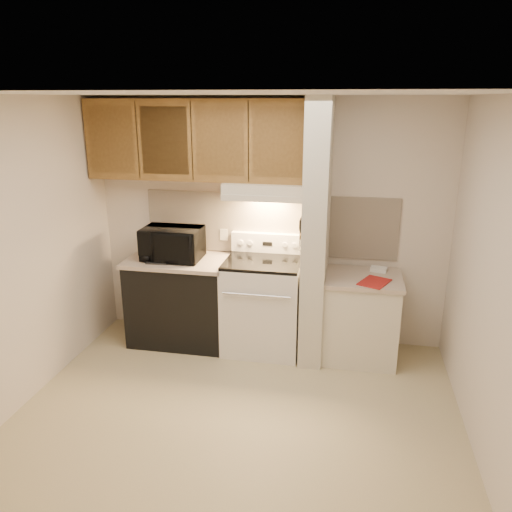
# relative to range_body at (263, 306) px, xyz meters

# --- Properties ---
(floor) EXTENTS (3.60, 3.60, 0.00)m
(floor) POSITION_rel_range_body_xyz_m (0.00, -1.16, -0.46)
(floor) COLOR tan
(floor) RESTS_ON ground
(ceiling) EXTENTS (3.60, 3.60, 0.00)m
(ceiling) POSITION_rel_range_body_xyz_m (0.00, -1.16, 2.04)
(ceiling) COLOR white
(ceiling) RESTS_ON wall_back
(wall_back) EXTENTS (3.60, 2.50, 0.02)m
(wall_back) POSITION_rel_range_body_xyz_m (0.00, 0.34, 0.79)
(wall_back) COLOR beige
(wall_back) RESTS_ON floor
(wall_left) EXTENTS (0.02, 3.00, 2.50)m
(wall_left) POSITION_rel_range_body_xyz_m (-1.80, -1.16, 0.79)
(wall_left) COLOR beige
(wall_left) RESTS_ON floor
(wall_right) EXTENTS (0.02, 3.00, 2.50)m
(wall_right) POSITION_rel_range_body_xyz_m (1.80, -1.16, 0.79)
(wall_right) COLOR beige
(wall_right) RESTS_ON floor
(backsplash) EXTENTS (2.60, 0.02, 0.63)m
(backsplash) POSITION_rel_range_body_xyz_m (0.00, 0.33, 0.78)
(backsplash) COLOR #FFE9CD
(backsplash) RESTS_ON wall_back
(range_body) EXTENTS (0.76, 0.65, 0.92)m
(range_body) POSITION_rel_range_body_xyz_m (0.00, 0.00, 0.00)
(range_body) COLOR silver
(range_body) RESTS_ON floor
(oven_window) EXTENTS (0.50, 0.01, 0.30)m
(oven_window) POSITION_rel_range_body_xyz_m (0.00, -0.32, 0.04)
(oven_window) COLOR black
(oven_window) RESTS_ON range_body
(oven_handle) EXTENTS (0.65, 0.02, 0.02)m
(oven_handle) POSITION_rel_range_body_xyz_m (0.00, -0.35, 0.26)
(oven_handle) COLOR silver
(oven_handle) RESTS_ON range_body
(cooktop) EXTENTS (0.74, 0.64, 0.03)m
(cooktop) POSITION_rel_range_body_xyz_m (0.00, 0.00, 0.48)
(cooktop) COLOR black
(cooktop) RESTS_ON range_body
(range_backguard) EXTENTS (0.76, 0.08, 0.20)m
(range_backguard) POSITION_rel_range_body_xyz_m (0.00, 0.28, 0.59)
(range_backguard) COLOR silver
(range_backguard) RESTS_ON range_body
(range_display) EXTENTS (0.10, 0.01, 0.04)m
(range_display) POSITION_rel_range_body_xyz_m (0.00, 0.24, 0.59)
(range_display) COLOR black
(range_display) RESTS_ON range_backguard
(range_knob_left_outer) EXTENTS (0.05, 0.02, 0.05)m
(range_knob_left_outer) POSITION_rel_range_body_xyz_m (-0.28, 0.24, 0.59)
(range_knob_left_outer) COLOR silver
(range_knob_left_outer) RESTS_ON range_backguard
(range_knob_left_inner) EXTENTS (0.05, 0.02, 0.05)m
(range_knob_left_inner) POSITION_rel_range_body_xyz_m (-0.18, 0.24, 0.59)
(range_knob_left_inner) COLOR silver
(range_knob_left_inner) RESTS_ON range_backguard
(range_knob_right_inner) EXTENTS (0.05, 0.02, 0.05)m
(range_knob_right_inner) POSITION_rel_range_body_xyz_m (0.18, 0.24, 0.59)
(range_knob_right_inner) COLOR silver
(range_knob_right_inner) RESTS_ON range_backguard
(range_knob_right_outer) EXTENTS (0.05, 0.02, 0.05)m
(range_knob_right_outer) POSITION_rel_range_body_xyz_m (0.28, 0.24, 0.59)
(range_knob_right_outer) COLOR silver
(range_knob_right_outer) RESTS_ON range_backguard
(dishwasher_front) EXTENTS (1.00, 0.63, 0.87)m
(dishwasher_front) POSITION_rel_range_body_xyz_m (-0.88, 0.01, -0.03)
(dishwasher_front) COLOR black
(dishwasher_front) RESTS_ON floor
(left_countertop) EXTENTS (1.04, 0.67, 0.04)m
(left_countertop) POSITION_rel_range_body_xyz_m (-0.88, 0.01, 0.43)
(left_countertop) COLOR #B9A592
(left_countertop) RESTS_ON dishwasher_front
(spoon_rest) EXTENTS (0.22, 0.08, 0.01)m
(spoon_rest) POSITION_rel_range_body_xyz_m (-1.04, -0.19, 0.46)
(spoon_rest) COLOR black
(spoon_rest) RESTS_ON left_countertop
(teal_jar) EXTENTS (0.11, 0.11, 0.09)m
(teal_jar) POSITION_rel_range_body_xyz_m (-1.23, 0.23, 0.50)
(teal_jar) COLOR #276A6E
(teal_jar) RESTS_ON left_countertop
(outlet) EXTENTS (0.08, 0.01, 0.12)m
(outlet) POSITION_rel_range_body_xyz_m (-0.48, 0.32, 0.64)
(outlet) COLOR beige
(outlet) RESTS_ON backsplash
(microwave) EXTENTS (0.59, 0.40, 0.33)m
(microwave) POSITION_rel_range_body_xyz_m (-0.93, -0.01, 0.61)
(microwave) COLOR black
(microwave) RESTS_ON left_countertop
(partition_pillar) EXTENTS (0.22, 0.70, 2.50)m
(partition_pillar) POSITION_rel_range_body_xyz_m (0.51, -0.01, 0.79)
(partition_pillar) COLOR beige
(partition_pillar) RESTS_ON floor
(pillar_trim) EXTENTS (0.01, 0.70, 0.04)m
(pillar_trim) POSITION_rel_range_body_xyz_m (0.39, -0.01, 0.84)
(pillar_trim) COLOR brown
(pillar_trim) RESTS_ON partition_pillar
(knife_strip) EXTENTS (0.02, 0.42, 0.04)m
(knife_strip) POSITION_rel_range_body_xyz_m (0.39, -0.06, 0.86)
(knife_strip) COLOR black
(knife_strip) RESTS_ON partition_pillar
(knife_blade_a) EXTENTS (0.01, 0.03, 0.16)m
(knife_blade_a) POSITION_rel_range_body_xyz_m (0.38, -0.22, 0.76)
(knife_blade_a) COLOR silver
(knife_blade_a) RESTS_ON knife_strip
(knife_handle_a) EXTENTS (0.02, 0.02, 0.10)m
(knife_handle_a) POSITION_rel_range_body_xyz_m (0.38, -0.20, 0.91)
(knife_handle_a) COLOR black
(knife_handle_a) RESTS_ON knife_strip
(knife_blade_b) EXTENTS (0.01, 0.04, 0.18)m
(knife_blade_b) POSITION_rel_range_body_xyz_m (0.38, -0.15, 0.75)
(knife_blade_b) COLOR silver
(knife_blade_b) RESTS_ON knife_strip
(knife_handle_b) EXTENTS (0.02, 0.02, 0.10)m
(knife_handle_b) POSITION_rel_range_body_xyz_m (0.38, -0.12, 0.91)
(knife_handle_b) COLOR black
(knife_handle_b) RESTS_ON knife_strip
(knife_blade_c) EXTENTS (0.01, 0.04, 0.20)m
(knife_blade_c) POSITION_rel_range_body_xyz_m (0.38, -0.07, 0.74)
(knife_blade_c) COLOR silver
(knife_blade_c) RESTS_ON knife_strip
(knife_handle_c) EXTENTS (0.02, 0.02, 0.10)m
(knife_handle_c) POSITION_rel_range_body_xyz_m (0.38, -0.05, 0.91)
(knife_handle_c) COLOR black
(knife_handle_c) RESTS_ON knife_strip
(knife_blade_d) EXTENTS (0.01, 0.04, 0.16)m
(knife_blade_d) POSITION_rel_range_body_xyz_m (0.38, 0.02, 0.76)
(knife_blade_d) COLOR silver
(knife_blade_d) RESTS_ON knife_strip
(knife_handle_d) EXTENTS (0.02, 0.02, 0.10)m
(knife_handle_d) POSITION_rel_range_body_xyz_m (0.38, 0.03, 0.91)
(knife_handle_d) COLOR black
(knife_handle_d) RESTS_ON knife_strip
(knife_blade_e) EXTENTS (0.01, 0.04, 0.18)m
(knife_blade_e) POSITION_rel_range_body_xyz_m (0.38, 0.10, 0.75)
(knife_blade_e) COLOR silver
(knife_blade_e) RESTS_ON knife_strip
(knife_handle_e) EXTENTS (0.02, 0.02, 0.10)m
(knife_handle_e) POSITION_rel_range_body_xyz_m (0.38, 0.11, 0.91)
(knife_handle_e) COLOR black
(knife_handle_e) RESTS_ON knife_strip
(oven_mitt) EXTENTS (0.03, 0.10, 0.25)m
(oven_mitt) POSITION_rel_range_body_xyz_m (0.38, 0.17, 0.71)
(oven_mitt) COLOR slate
(oven_mitt) RESTS_ON partition_pillar
(right_cab_base) EXTENTS (0.70, 0.60, 0.81)m
(right_cab_base) POSITION_rel_range_body_xyz_m (0.97, -0.01, -0.06)
(right_cab_base) COLOR beige
(right_cab_base) RESTS_ON floor
(right_countertop) EXTENTS (0.74, 0.64, 0.04)m
(right_countertop) POSITION_rel_range_body_xyz_m (0.97, -0.01, 0.37)
(right_countertop) COLOR #B9A592
(right_countertop) RESTS_ON right_cab_base
(red_folder) EXTENTS (0.33, 0.37, 0.01)m
(red_folder) POSITION_rel_range_body_xyz_m (1.07, -0.16, 0.40)
(red_folder) COLOR #A21B18
(red_folder) RESTS_ON right_countertop
(white_box) EXTENTS (0.17, 0.13, 0.04)m
(white_box) POSITION_rel_range_body_xyz_m (1.12, 0.17, 0.41)
(white_box) COLOR white
(white_box) RESTS_ON right_countertop
(range_hood) EXTENTS (0.78, 0.44, 0.15)m
(range_hood) POSITION_rel_range_body_xyz_m (0.00, 0.12, 1.17)
(range_hood) COLOR beige
(range_hood) RESTS_ON upper_cabinets
(hood_lip) EXTENTS (0.78, 0.04, 0.06)m
(hood_lip) POSITION_rel_range_body_xyz_m (0.00, -0.08, 1.12)
(hood_lip) COLOR beige
(hood_lip) RESTS_ON range_hood
(upper_cabinets) EXTENTS (2.18, 0.33, 0.77)m
(upper_cabinets) POSITION_rel_range_body_xyz_m (-0.69, 0.17, 1.62)
(upper_cabinets) COLOR brown
(upper_cabinets) RESTS_ON wall_back
(cab_door_a) EXTENTS (0.46, 0.01, 0.63)m
(cab_door_a) POSITION_rel_range_body_xyz_m (-1.51, 0.01, 1.62)
(cab_door_a) COLOR brown
(cab_door_a) RESTS_ON upper_cabinets
(cab_gap_a) EXTENTS (0.01, 0.01, 0.73)m
(cab_gap_a) POSITION_rel_range_body_xyz_m (-1.23, 0.01, 1.62)
(cab_gap_a) COLOR black
(cab_gap_a) RESTS_ON upper_cabinets
(cab_door_b) EXTENTS (0.46, 0.01, 0.63)m
(cab_door_b) POSITION_rel_range_body_xyz_m (-0.96, 0.01, 1.62)
(cab_door_b) COLOR brown
(cab_door_b) RESTS_ON upper_cabinets
(cab_gap_b) EXTENTS (0.01, 0.01, 0.73)m
(cab_gap_b) POSITION_rel_range_body_xyz_m (-0.69, 0.01, 1.62)
(cab_gap_b) COLOR black
(cab_gap_b) RESTS_ON upper_cabinets
(cab_door_c) EXTENTS (0.46, 0.01, 0.63)m
(cab_door_c) POSITION_rel_range_body_xyz_m (-0.42, 0.01, 1.62)
(cab_door_c) COLOR brown
(cab_door_c) RESTS_ON upper_cabinets
(cab_gap_c) EXTENTS (0.01, 0.01, 0.73)m
(cab_gap_c) POSITION_rel_range_body_xyz_m (-0.14, 0.01, 1.62)
(cab_gap_c) COLOR black
(cab_gap_c) RESTS_ON upper_cabinets
(cab_door_d) EXTENTS (0.46, 0.01, 0.63)m
(cab_door_d) POSITION_rel_range_body_xyz_m (0.13, 0.01, 1.62)
(cab_door_d) COLOR brown
(cab_door_d) RESTS_ON upper_cabinets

